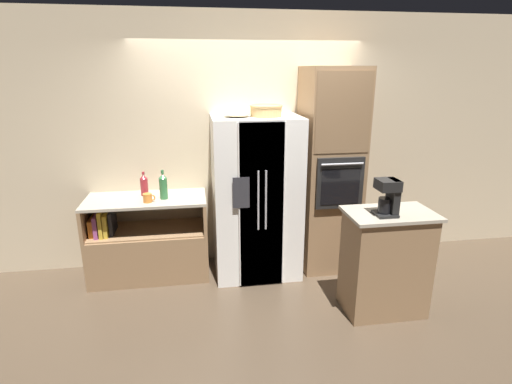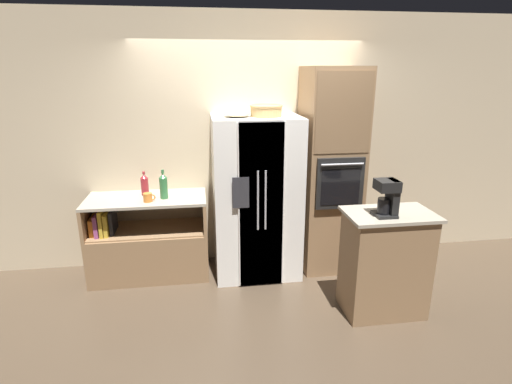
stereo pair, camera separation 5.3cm
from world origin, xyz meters
The scene contains 12 objects.
ground_plane centered at (0.00, 0.00, 0.00)m, with size 20.00×20.00×0.00m, color #4C3D2D.
wall_back centered at (0.00, 0.42, 1.40)m, with size 12.00×0.06×2.80m.
counter_left centered at (-1.16, 0.09, 0.33)m, with size 1.26×0.59×0.90m.
refrigerator centered at (0.03, 0.02, 0.87)m, with size 0.92×0.76×1.74m.
wall_oven centered at (0.86, 0.06, 1.12)m, with size 0.61×0.71×2.23m.
island_counter centered at (1.09, -0.95, 0.50)m, with size 0.79×0.50×0.99m.
wicker_basket centered at (0.12, -0.03, 1.81)m, with size 0.34×0.34×0.12m.
fruit_bowl centered at (-0.17, -0.02, 1.78)m, with size 0.28×0.28×0.07m.
bottle_tall centered at (-1.16, 0.19, 1.02)m, with size 0.08×0.08×0.26m.
bottle_short centered at (-0.95, 0.04, 1.03)m, with size 0.08×0.08×0.31m.
mug centered at (-1.10, -0.05, 0.94)m, with size 0.12×0.09×0.09m.
coffee_maker centered at (1.02, -1.01, 1.16)m, with size 0.18×0.18×0.32m.
Camera 2 is at (-0.56, -4.06, 2.21)m, focal length 28.00 mm.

